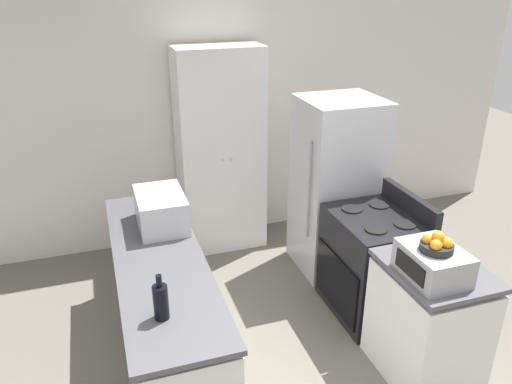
{
  "coord_description": "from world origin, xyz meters",
  "views": [
    {
      "loc": [
        -1.16,
        -1.83,
        2.67
      ],
      "look_at": [
        0.0,
        1.65,
        1.05
      ],
      "focal_mm": 35.0,
      "sensor_mm": 36.0,
      "label": 1
    }
  ],
  "objects_px": {
    "pantry_cabinet": "(220,152)",
    "microwave": "(161,210)",
    "wine_bottle": "(161,301)",
    "fruit_bowl": "(437,244)",
    "stove": "(373,264)",
    "refrigerator": "(337,186)",
    "toaster_oven": "(433,263)"
  },
  "relations": [
    {
      "from": "pantry_cabinet",
      "to": "refrigerator",
      "type": "relative_size",
      "value": 1.24
    },
    {
      "from": "stove",
      "to": "refrigerator",
      "type": "relative_size",
      "value": 0.63
    },
    {
      "from": "stove",
      "to": "microwave",
      "type": "distance_m",
      "value": 1.79
    },
    {
      "from": "microwave",
      "to": "wine_bottle",
      "type": "height_order",
      "value": "wine_bottle"
    },
    {
      "from": "fruit_bowl",
      "to": "refrigerator",
      "type": "bearing_deg",
      "value": 84.29
    },
    {
      "from": "pantry_cabinet",
      "to": "stove",
      "type": "distance_m",
      "value": 1.86
    },
    {
      "from": "pantry_cabinet",
      "to": "microwave",
      "type": "height_order",
      "value": "pantry_cabinet"
    },
    {
      "from": "stove",
      "to": "toaster_oven",
      "type": "distance_m",
      "value": 1.01
    },
    {
      "from": "stove",
      "to": "wine_bottle",
      "type": "height_order",
      "value": "wine_bottle"
    },
    {
      "from": "pantry_cabinet",
      "to": "stove",
      "type": "relative_size",
      "value": 1.97
    },
    {
      "from": "toaster_oven",
      "to": "microwave",
      "type": "bearing_deg",
      "value": 140.51
    },
    {
      "from": "refrigerator",
      "to": "pantry_cabinet",
      "type": "bearing_deg",
      "value": 140.7
    },
    {
      "from": "wine_bottle",
      "to": "toaster_oven",
      "type": "bearing_deg",
      "value": -4.3
    },
    {
      "from": "stove",
      "to": "refrigerator",
      "type": "xyz_separation_m",
      "value": [
        0.03,
        0.77,
        0.38
      ]
    },
    {
      "from": "pantry_cabinet",
      "to": "fruit_bowl",
      "type": "bearing_deg",
      "value": -72.47
    },
    {
      "from": "refrigerator",
      "to": "fruit_bowl",
      "type": "bearing_deg",
      "value": -95.71
    },
    {
      "from": "stove",
      "to": "fruit_bowl",
      "type": "bearing_deg",
      "value": -98.74
    },
    {
      "from": "stove",
      "to": "toaster_oven",
      "type": "relative_size",
      "value": 2.48
    },
    {
      "from": "microwave",
      "to": "fruit_bowl",
      "type": "relative_size",
      "value": 2.53
    },
    {
      "from": "pantry_cabinet",
      "to": "toaster_oven",
      "type": "relative_size",
      "value": 4.89
    },
    {
      "from": "microwave",
      "to": "toaster_oven",
      "type": "height_order",
      "value": "microwave"
    },
    {
      "from": "stove",
      "to": "fruit_bowl",
      "type": "distance_m",
      "value": 1.12
    },
    {
      "from": "fruit_bowl",
      "to": "stove",
      "type": "bearing_deg",
      "value": 81.26
    },
    {
      "from": "microwave",
      "to": "fruit_bowl",
      "type": "height_order",
      "value": "fruit_bowl"
    },
    {
      "from": "fruit_bowl",
      "to": "microwave",
      "type": "bearing_deg",
      "value": 139.95
    },
    {
      "from": "wine_bottle",
      "to": "fruit_bowl",
      "type": "xyz_separation_m",
      "value": [
        1.69,
        -0.15,
        0.14
      ]
    },
    {
      "from": "refrigerator",
      "to": "microwave",
      "type": "distance_m",
      "value": 1.73
    },
    {
      "from": "stove",
      "to": "fruit_bowl",
      "type": "xyz_separation_m",
      "value": [
        -0.13,
        -0.87,
        0.69
      ]
    },
    {
      "from": "pantry_cabinet",
      "to": "wine_bottle",
      "type": "relative_size",
      "value": 7.31
    },
    {
      "from": "refrigerator",
      "to": "wine_bottle",
      "type": "xyz_separation_m",
      "value": [
        -1.85,
        -1.5,
        0.16
      ]
    },
    {
      "from": "pantry_cabinet",
      "to": "microwave",
      "type": "bearing_deg",
      "value": -124.21
    },
    {
      "from": "toaster_oven",
      "to": "pantry_cabinet",
      "type": "bearing_deg",
      "value": 107.83
    }
  ]
}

